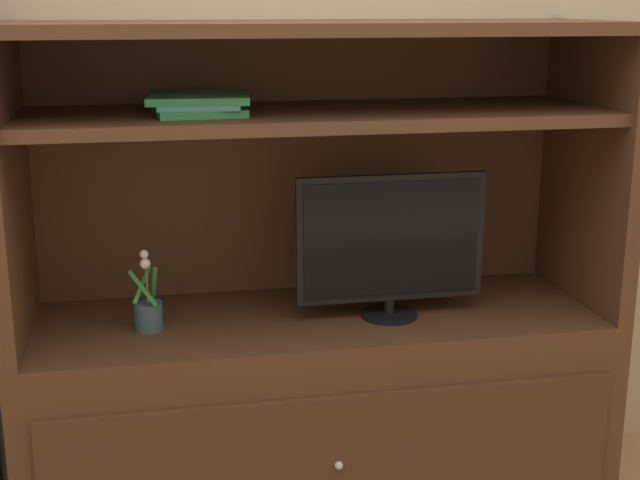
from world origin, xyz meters
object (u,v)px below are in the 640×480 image
object	(u,v)px
media_console	(317,368)
potted_plant	(148,311)
tv_monitor	(391,243)
magazine_stack	(198,103)

from	to	relation	value
media_console	potted_plant	size ratio (longest dim) A/B	7.31
media_console	tv_monitor	xyz separation A→B (m)	(0.21, -0.07, 0.42)
media_console	magazine_stack	bearing A→B (deg)	-179.16
tv_monitor	potted_plant	size ratio (longest dim) A/B	2.35
potted_plant	tv_monitor	bearing A→B (deg)	-2.30
potted_plant	magazine_stack	bearing A→B (deg)	12.09
tv_monitor	magazine_stack	world-z (taller)	magazine_stack
tv_monitor	potted_plant	distance (m)	0.74
media_console	tv_monitor	world-z (taller)	media_console
tv_monitor	magazine_stack	bearing A→B (deg)	173.32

